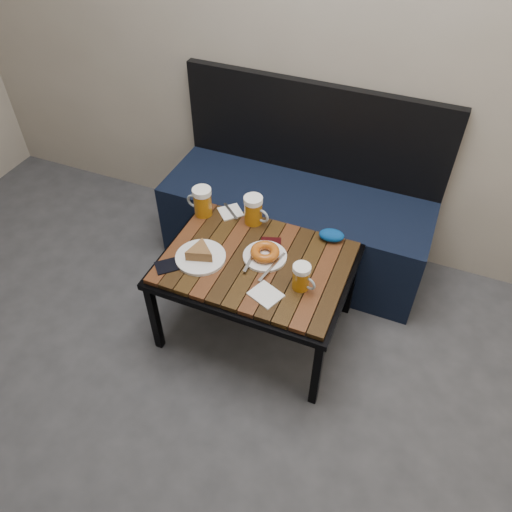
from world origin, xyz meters
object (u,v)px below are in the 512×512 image
at_px(plate_pie, 200,254).
at_px(knit_pouch, 332,235).
at_px(beer_mug_right, 302,277).
at_px(cafe_table, 256,268).
at_px(bench, 296,218).
at_px(passport_navy, 169,266).
at_px(passport_burgundy, 271,247).
at_px(beer_mug_centre, 254,210).
at_px(beer_mug_left, 202,201).
at_px(plate_bagel, 265,254).

height_order(plate_pie, knit_pouch, plate_pie).
bearing_deg(beer_mug_right, cafe_table, -178.83).
height_order(bench, knit_pouch, bench).
distance_m(beer_mug_right, passport_navy, 0.58).
height_order(beer_mug_right, passport_burgundy, beer_mug_right).
bearing_deg(passport_navy, beer_mug_centre, 108.26).
distance_m(passport_navy, passport_burgundy, 0.46).
bearing_deg(passport_navy, beer_mug_right, 57.13).
height_order(beer_mug_right, knit_pouch, beer_mug_right).
height_order(cafe_table, beer_mug_centre, beer_mug_centre).
relative_size(beer_mug_centre, passport_navy, 1.26).
bearing_deg(knit_pouch, passport_burgundy, -146.42).
distance_m(beer_mug_left, beer_mug_centre, 0.25).
relative_size(plate_pie, passport_navy, 1.96).
relative_size(cafe_table, plate_pie, 3.77).
relative_size(bench, beer_mug_centre, 9.74).
height_order(beer_mug_left, knit_pouch, beer_mug_left).
bearing_deg(plate_bagel, cafe_table, -131.15).
bearing_deg(passport_burgundy, beer_mug_right, -60.04).
height_order(beer_mug_centre, plate_pie, beer_mug_centre).
bearing_deg(knit_pouch, passport_navy, -144.09).
distance_m(cafe_table, plate_pie, 0.25).
bearing_deg(beer_mug_right, passport_burgundy, 157.76).
relative_size(passport_navy, passport_burgundy, 0.89).
relative_size(plate_pie, knit_pouch, 1.91).
bearing_deg(beer_mug_centre, cafe_table, -52.71).
bearing_deg(passport_burgundy, plate_pie, -163.70).
bearing_deg(plate_bagel, bench, 93.21).
bearing_deg(beer_mug_centre, plate_pie, -98.15).
xyz_separation_m(beer_mug_centre, beer_mug_right, (0.34, -0.31, -0.01)).
relative_size(cafe_table, beer_mug_right, 6.94).
height_order(beer_mug_left, passport_burgundy, beer_mug_left).
xyz_separation_m(bench, beer_mug_centre, (-0.11, -0.34, 0.27)).
relative_size(cafe_table, passport_navy, 7.39).
distance_m(bench, knit_pouch, 0.47).
bearing_deg(beer_mug_left, beer_mug_centre, -169.35).
xyz_separation_m(cafe_table, plate_pie, (-0.23, -0.08, 0.07)).
distance_m(cafe_table, beer_mug_centre, 0.29).
xyz_separation_m(cafe_table, beer_mug_right, (0.23, -0.07, 0.10)).
relative_size(cafe_table, beer_mug_left, 5.77).
relative_size(cafe_table, knit_pouch, 7.20).
bearing_deg(plate_pie, beer_mug_centre, 69.41).
xyz_separation_m(cafe_table, beer_mug_centre, (-0.11, 0.24, 0.12)).
bearing_deg(plate_pie, passport_burgundy, 35.36).
bearing_deg(bench, cafe_table, -89.83).
relative_size(bench, plate_pie, 6.28).
bearing_deg(beer_mug_left, plate_bagel, 159.16).
height_order(plate_pie, passport_navy, plate_pie).
relative_size(plate_bagel, knit_pouch, 2.18).
distance_m(beer_mug_centre, plate_bagel, 0.25).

